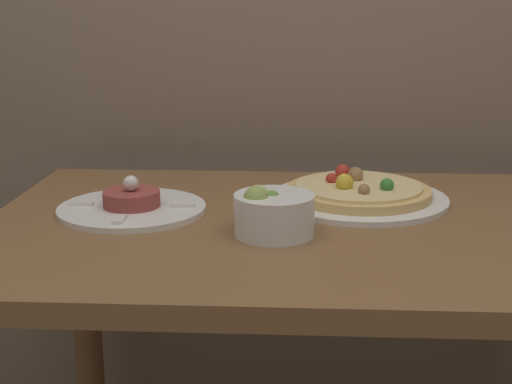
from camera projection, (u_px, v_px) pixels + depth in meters
The scene contains 4 objects.
dining_table at pixel (320, 296), 1.20m from camera, with size 1.11×0.70×0.80m.
pizza_plate at pixel (358, 193), 1.28m from camera, with size 0.32×0.32×0.06m.
tartare_plate at pixel (132, 205), 1.22m from camera, with size 0.25×0.25×0.06m.
small_bowl at pixel (272, 213), 1.09m from camera, with size 0.12×0.12×0.08m.
Camera 1 is at (-0.05, -0.77, 1.14)m, focal length 50.00 mm.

